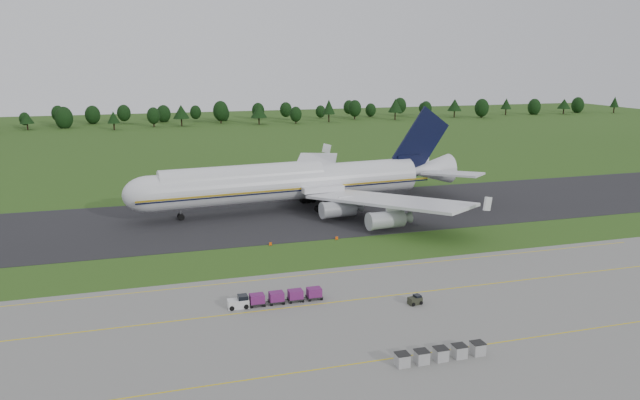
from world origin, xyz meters
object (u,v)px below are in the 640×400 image
object	(u,v)px
baggage_train	(274,298)
uld_row	(441,354)
edge_markers	(304,241)
aircraft	(295,182)
utility_cart	(415,301)

from	to	relation	value
baggage_train	uld_row	distance (m)	26.33
uld_row	edge_markers	distance (m)	49.54
baggage_train	uld_row	xyz separation A→B (m)	(14.53, -21.95, -0.12)
aircraft	utility_cart	xyz separation A→B (m)	(1.82, -59.60, -5.84)
aircraft	utility_cart	world-z (taller)	aircraft
baggage_train	uld_row	world-z (taller)	baggage_train
aircraft	edge_markers	distance (m)	27.32
baggage_train	edge_markers	world-z (taller)	baggage_train
utility_cart	aircraft	bearing A→B (deg)	91.75
uld_row	edge_markers	xyz separation A→B (m)	(-2.53, 49.47, -0.54)
utility_cart	edge_markers	size ratio (longest dim) A/B	0.15
baggage_train	uld_row	size ratio (longest dim) A/B	1.22
edge_markers	uld_row	bearing A→B (deg)	-87.07
utility_cart	uld_row	world-z (taller)	uld_row
aircraft	utility_cart	bearing A→B (deg)	-88.25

